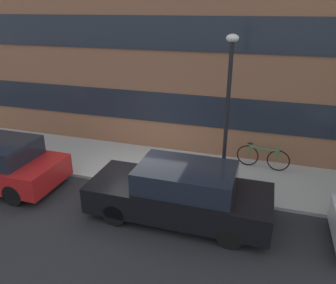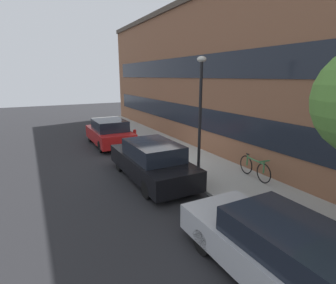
{
  "view_description": "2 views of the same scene",
  "coord_description": "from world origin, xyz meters",
  "px_view_note": "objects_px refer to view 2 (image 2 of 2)",
  "views": [
    {
      "loc": [
        3.44,
        -7.95,
        5.07
      ],
      "look_at": [
        0.87,
        0.29,
        1.49
      ],
      "focal_mm": 35.0,
      "sensor_mm": 36.0,
      "label": 1
    },
    {
      "loc": [
        10.12,
        -4.86,
        3.79
      ],
      "look_at": [
        0.78,
        0.08,
        1.13
      ],
      "focal_mm": 28.0,
      "sensor_mm": 36.0,
      "label": 2
    }
  ],
  "objects_px": {
    "parked_car_silver": "(283,253)",
    "bicycle": "(255,168)",
    "parked_car_red": "(110,133)",
    "parked_car_black": "(152,161)",
    "lamp_post": "(200,105)",
    "fire_hydrant": "(135,135)"
  },
  "relations": [
    {
      "from": "lamp_post",
      "to": "fire_hydrant",
      "type": "bearing_deg",
      "value": -179.57
    },
    {
      "from": "parked_car_red",
      "to": "bicycle",
      "type": "height_order",
      "value": "parked_car_red"
    },
    {
      "from": "bicycle",
      "to": "lamp_post",
      "type": "distance_m",
      "value": 3.09
    },
    {
      "from": "parked_car_red",
      "to": "fire_hydrant",
      "type": "relative_size",
      "value": 5.93
    },
    {
      "from": "lamp_post",
      "to": "bicycle",
      "type": "bearing_deg",
      "value": 59.21
    },
    {
      "from": "lamp_post",
      "to": "parked_car_red",
      "type": "bearing_deg",
      "value": -166.82
    },
    {
      "from": "parked_car_black",
      "to": "bicycle",
      "type": "distance_m",
      "value": 3.83
    },
    {
      "from": "lamp_post",
      "to": "parked_car_black",
      "type": "bearing_deg",
      "value": -118.81
    },
    {
      "from": "parked_car_silver",
      "to": "bicycle",
      "type": "xyz_separation_m",
      "value": [
        -3.91,
        3.31,
        -0.14
      ]
    },
    {
      "from": "parked_car_silver",
      "to": "bicycle",
      "type": "bearing_deg",
      "value": -40.25
    },
    {
      "from": "parked_car_red",
      "to": "lamp_post",
      "type": "distance_m",
      "value": 7.04
    },
    {
      "from": "parked_car_silver",
      "to": "fire_hydrant",
      "type": "height_order",
      "value": "parked_car_silver"
    },
    {
      "from": "parked_car_black",
      "to": "lamp_post",
      "type": "relative_size",
      "value": 1.06
    },
    {
      "from": "parked_car_black",
      "to": "parked_car_silver",
      "type": "xyz_separation_m",
      "value": [
        5.82,
        -0.0,
        -0.07
      ]
    },
    {
      "from": "parked_car_red",
      "to": "lamp_post",
      "type": "bearing_deg",
      "value": -166.82
    },
    {
      "from": "parked_car_red",
      "to": "parked_car_black",
      "type": "xyz_separation_m",
      "value": [
        5.7,
        0.0,
        -0.0
      ]
    },
    {
      "from": "bicycle",
      "to": "fire_hydrant",
      "type": "bearing_deg",
      "value": -159.64
    },
    {
      "from": "parked_car_black",
      "to": "lamp_post",
      "type": "xyz_separation_m",
      "value": [
        0.84,
        1.53,
        2.09
      ]
    },
    {
      "from": "parked_car_red",
      "to": "parked_car_silver",
      "type": "xyz_separation_m",
      "value": [
        11.52,
        0.0,
        -0.07
      ]
    },
    {
      "from": "parked_car_silver",
      "to": "fire_hydrant",
      "type": "relative_size",
      "value": 6.44
    },
    {
      "from": "fire_hydrant",
      "to": "parked_car_black",
      "type": "bearing_deg",
      "value": -14.6
    },
    {
      "from": "parked_car_red",
      "to": "lamp_post",
      "type": "xyz_separation_m",
      "value": [
        6.54,
        1.53,
        2.09
      ]
    }
  ]
}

